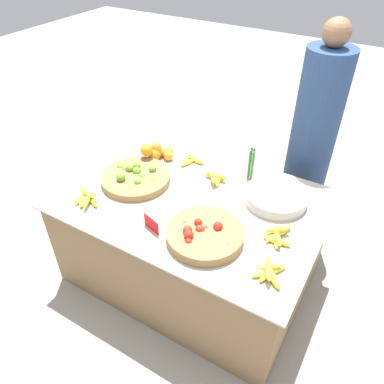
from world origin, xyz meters
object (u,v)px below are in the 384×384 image
(lime_bowl, at_px, (136,177))
(tomato_basket, at_px, (204,234))
(metal_bowl, at_px, (276,197))
(price_sign, at_px, (151,224))
(vendor_person, at_px, (311,147))

(lime_bowl, bearing_deg, tomato_basket, -20.03)
(tomato_basket, distance_m, metal_bowl, 0.52)
(tomato_basket, relative_size, price_sign, 3.55)
(tomato_basket, height_order, price_sign, tomato_basket)
(lime_bowl, relative_size, vendor_person, 0.28)
(lime_bowl, height_order, vendor_person, vendor_person)
(metal_bowl, distance_m, vendor_person, 0.60)
(metal_bowl, relative_size, vendor_person, 0.23)
(tomato_basket, height_order, metal_bowl, tomato_basket)
(metal_bowl, height_order, price_sign, price_sign)
(metal_bowl, distance_m, price_sign, 0.74)
(metal_bowl, xyz_separation_m, vendor_person, (0.02, 0.60, 0.03))
(lime_bowl, bearing_deg, price_sign, -42.12)
(metal_bowl, relative_size, price_sign, 3.18)
(lime_bowl, distance_m, vendor_person, 1.20)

